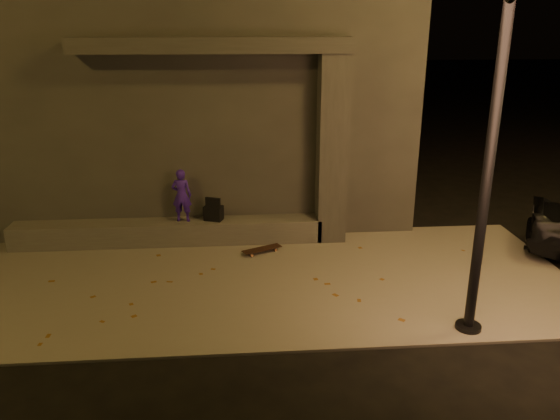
{
  "coord_description": "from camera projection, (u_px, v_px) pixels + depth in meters",
  "views": [
    {
      "loc": [
        -0.11,
        -6.39,
        4.14
      ],
      "look_at": [
        0.56,
        2.0,
        1.26
      ],
      "focal_mm": 35.0,
      "sensor_mm": 36.0,
      "label": 1
    }
  ],
  "objects": [
    {
      "name": "skateboarder",
      "position": [
        182.0,
        195.0,
        10.49
      ],
      "size": [
        0.41,
        0.29,
        1.04
      ],
      "primitive_type": "imported",
      "rotation": [
        0.0,
        0.0,
        3.02
      ],
      "color": "#35189E",
      "rests_on": "ledge"
    },
    {
      "name": "backpack",
      "position": [
        214.0,
        212.0,
        10.65
      ],
      "size": [
        0.4,
        0.33,
        0.49
      ],
      "rotation": [
        0.0,
        0.0,
        -0.36
      ],
      "color": "black",
      "rests_on": "ledge"
    },
    {
      "name": "street_lamp_0",
      "position": [
        508.0,
        18.0,
        6.4
      ],
      "size": [
        0.36,
        0.36,
        7.43
      ],
      "color": "black",
      "rests_on": "ground"
    },
    {
      "name": "skateboard",
      "position": [
        262.0,
        249.0,
        10.28
      ],
      "size": [
        0.78,
        0.51,
        0.08
      ],
      "rotation": [
        0.0,
        0.0,
        0.45
      ],
      "color": "black",
      "rests_on": "sidewalk"
    },
    {
      "name": "ground",
      "position": [
        250.0,
        347.0,
        7.37
      ],
      "size": [
        120.0,
        120.0,
        0.0
      ],
      "primitive_type": "plane",
      "color": "black",
      "rests_on": "ground"
    },
    {
      "name": "canopy",
      "position": [
        213.0,
        45.0,
        9.69
      ],
      "size": [
        5.0,
        0.7,
        0.28
      ],
      "primitive_type": "cube",
      "color": "#393734",
      "rests_on": "column"
    },
    {
      "name": "sidewalk",
      "position": [
        247.0,
        280.0,
        9.25
      ],
      "size": [
        11.0,
        4.4,
        0.04
      ],
      "primitive_type": "cube",
      "color": "slate",
      "rests_on": "ground"
    },
    {
      "name": "ledge",
      "position": [
        168.0,
        232.0,
        10.71
      ],
      "size": [
        6.0,
        0.55,
        0.45
      ],
      "primitive_type": "cube",
      "color": "#514F49",
      "rests_on": "sidewalk"
    },
    {
      "name": "column",
      "position": [
        332.0,
        150.0,
        10.44
      ],
      "size": [
        0.55,
        0.55,
        3.6
      ],
      "primitive_type": "cube",
      "color": "#393734",
      "rests_on": "sidewalk"
    },
    {
      "name": "building",
      "position": [
        197.0,
        94.0,
        12.58
      ],
      "size": [
        9.0,
        5.1,
        5.22
      ],
      "color": "#393734",
      "rests_on": "ground"
    }
  ]
}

